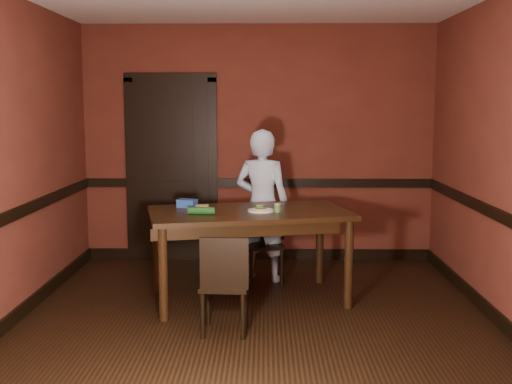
{
  "coord_description": "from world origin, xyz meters",
  "views": [
    {
      "loc": [
        0.08,
        -5.11,
        1.79
      ],
      "look_at": [
        0.0,
        0.35,
        1.05
      ],
      "focal_mm": 45.0,
      "sensor_mm": 36.0,
      "label": 1
    }
  ],
  "objects_px": {
    "chair_near": "(225,283)",
    "cheese_saucer": "(202,208)",
    "person": "(262,205)",
    "food_tub": "(187,203)",
    "sandwich_plate": "(261,210)",
    "sauce_jar": "(277,208)",
    "dining_table": "(249,255)",
    "chair_far": "(263,243)"
  },
  "relations": [
    {
      "from": "dining_table",
      "to": "sauce_jar",
      "type": "height_order",
      "value": "sauce_jar"
    },
    {
      "from": "sauce_jar",
      "to": "food_tub",
      "type": "bearing_deg",
      "value": 163.21
    },
    {
      "from": "food_tub",
      "to": "sandwich_plate",
      "type": "bearing_deg",
      "value": 0.01
    },
    {
      "from": "person",
      "to": "chair_far",
      "type": "bearing_deg",
      "value": 111.75
    },
    {
      "from": "dining_table",
      "to": "chair_near",
      "type": "bearing_deg",
      "value": -114.03
    },
    {
      "from": "dining_table",
      "to": "cheese_saucer",
      "type": "bearing_deg",
      "value": 166.74
    },
    {
      "from": "chair_near",
      "to": "food_tub",
      "type": "height_order",
      "value": "food_tub"
    },
    {
      "from": "chair_far",
      "to": "person",
      "type": "xyz_separation_m",
      "value": [
        -0.01,
        0.1,
        0.38
      ]
    },
    {
      "from": "sauce_jar",
      "to": "food_tub",
      "type": "height_order",
      "value": "sauce_jar"
    },
    {
      "from": "dining_table",
      "to": "cheese_saucer",
      "type": "height_order",
      "value": "cheese_saucer"
    },
    {
      "from": "sandwich_plate",
      "to": "cheese_saucer",
      "type": "height_order",
      "value": "sandwich_plate"
    },
    {
      "from": "sandwich_plate",
      "to": "person",
      "type": "bearing_deg",
      "value": 89.34
    },
    {
      "from": "chair_near",
      "to": "sauce_jar",
      "type": "xyz_separation_m",
      "value": [
        0.43,
        0.78,
        0.48
      ]
    },
    {
      "from": "dining_table",
      "to": "sauce_jar",
      "type": "bearing_deg",
      "value": -29.9
    },
    {
      "from": "sandwich_plate",
      "to": "sauce_jar",
      "type": "height_order",
      "value": "sauce_jar"
    },
    {
      "from": "sauce_jar",
      "to": "cheese_saucer",
      "type": "bearing_deg",
      "value": 173.16
    },
    {
      "from": "dining_table",
      "to": "chair_far",
      "type": "distance_m",
      "value": 0.62
    },
    {
      "from": "sandwich_plate",
      "to": "sauce_jar",
      "type": "bearing_deg",
      "value": -13.46
    },
    {
      "from": "person",
      "to": "food_tub",
      "type": "distance_m",
      "value": 0.88
    },
    {
      "from": "chair_near",
      "to": "sauce_jar",
      "type": "height_order",
      "value": "sauce_jar"
    },
    {
      "from": "chair_near",
      "to": "person",
      "type": "distance_m",
      "value": 1.63
    },
    {
      "from": "dining_table",
      "to": "chair_far",
      "type": "bearing_deg",
      "value": 65.43
    },
    {
      "from": "dining_table",
      "to": "person",
      "type": "relative_size",
      "value": 1.15
    },
    {
      "from": "dining_table",
      "to": "person",
      "type": "height_order",
      "value": "person"
    },
    {
      "from": "dining_table",
      "to": "chair_near",
      "type": "height_order",
      "value": "dining_table"
    },
    {
      "from": "chair_far",
      "to": "cheese_saucer",
      "type": "height_order",
      "value": "cheese_saucer"
    },
    {
      "from": "sandwich_plate",
      "to": "food_tub",
      "type": "relative_size",
      "value": 1.13
    },
    {
      "from": "sandwich_plate",
      "to": "chair_far",
      "type": "bearing_deg",
      "value": 88.56
    },
    {
      "from": "cheese_saucer",
      "to": "dining_table",
      "type": "bearing_deg",
      "value": -0.42
    },
    {
      "from": "sandwich_plate",
      "to": "food_tub",
      "type": "height_order",
      "value": "food_tub"
    },
    {
      "from": "food_tub",
      "to": "chair_far",
      "type": "bearing_deg",
      "value": 48.56
    },
    {
      "from": "chair_near",
      "to": "cheese_saucer",
      "type": "relative_size",
      "value": 5.15
    },
    {
      "from": "dining_table",
      "to": "cheese_saucer",
      "type": "distance_m",
      "value": 0.61
    },
    {
      "from": "person",
      "to": "cheese_saucer",
      "type": "xyz_separation_m",
      "value": [
        -0.55,
        -0.7,
        0.08
      ]
    },
    {
      "from": "sandwich_plate",
      "to": "food_tub",
      "type": "bearing_deg",
      "value": 162.5
    },
    {
      "from": "chair_far",
      "to": "food_tub",
      "type": "distance_m",
      "value": 0.96
    },
    {
      "from": "dining_table",
      "to": "sauce_jar",
      "type": "xyz_separation_m",
      "value": [
        0.26,
        -0.08,
        0.46
      ]
    },
    {
      "from": "chair_far",
      "to": "cheese_saucer",
      "type": "distance_m",
      "value": 0.93
    },
    {
      "from": "chair_far",
      "to": "food_tub",
      "type": "height_order",
      "value": "food_tub"
    },
    {
      "from": "chair_near",
      "to": "person",
      "type": "xyz_separation_m",
      "value": [
        0.29,
        1.56,
        0.38
      ]
    },
    {
      "from": "chair_near",
      "to": "sauce_jar",
      "type": "relative_size",
      "value": 10.24
    },
    {
      "from": "chair_far",
      "to": "food_tub",
      "type": "xyz_separation_m",
      "value": [
        -0.71,
        -0.43,
        0.48
      ]
    }
  ]
}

